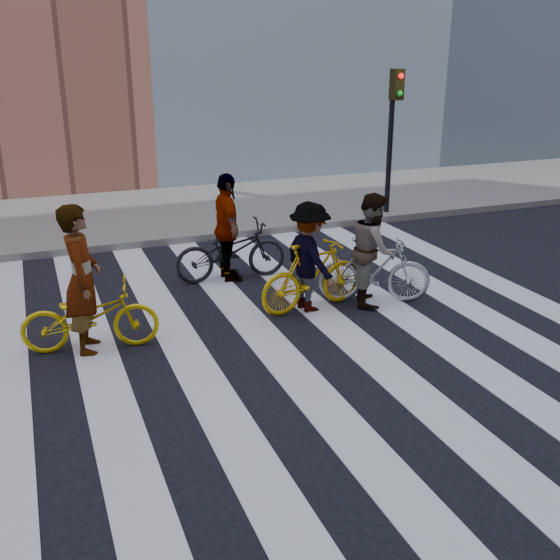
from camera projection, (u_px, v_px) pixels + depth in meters
ground at (305, 336)px, 9.03m from camera, size 100.00×100.00×0.00m
sidewalk_far at (180, 211)px, 15.58m from camera, size 100.00×5.00×0.15m
zebra_crosswalk at (305, 335)px, 9.03m from camera, size 8.25×10.00×0.01m
traffic_signal at (393, 118)px, 14.44m from camera, size 0.22×0.42×3.33m
bike_yellow_left at (90, 317)px, 8.49m from camera, size 1.82×0.87×0.92m
bike_silver_mid at (375, 270)px, 10.08m from camera, size 1.78×1.13×1.04m
bike_yellow_right at (312, 276)px, 9.79m from camera, size 1.81×0.78×1.05m
bike_dark_rear at (231, 251)px, 11.07m from camera, size 1.94×0.74×1.01m
rider_left at (82, 279)px, 8.30m from camera, size 0.57×0.78×1.96m
rider_mid at (373, 249)px, 9.94m from camera, size 0.93×1.03×1.73m
rider_right at (310, 257)px, 9.67m from camera, size 0.78×1.16×1.66m
rider_rear at (227, 228)px, 10.91m from camera, size 0.49×1.09×1.83m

